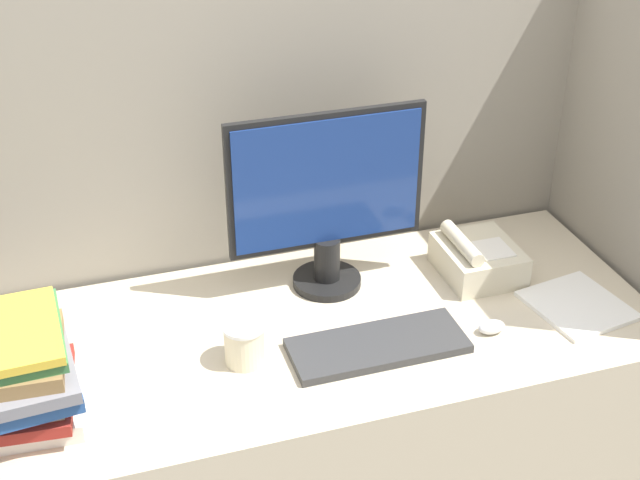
{
  "coord_description": "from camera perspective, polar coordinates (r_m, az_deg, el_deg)",
  "views": [
    {
      "loc": [
        -0.46,
        -1.26,
        2.0
      ],
      "look_at": [
        0.06,
        0.37,
        0.99
      ],
      "focal_mm": 50.0,
      "sensor_mm": 36.0,
      "label": 1
    }
  ],
  "objects": [
    {
      "name": "keyboard",
      "position": [
        2.01,
        3.72,
        -6.76
      ],
      "size": [
        0.4,
        0.16,
        0.02
      ],
      "color": "#333333",
      "rests_on": "desk"
    },
    {
      "name": "book_stack",
      "position": [
        1.86,
        -18.8,
        -8.18
      ],
      "size": [
        0.26,
        0.31,
        0.22
      ],
      "color": "silver",
      "rests_on": "desk"
    },
    {
      "name": "desk_telephone",
      "position": [
        2.28,
        10.03,
        -1.18
      ],
      "size": [
        0.18,
        0.21,
        0.12
      ],
      "color": "beige",
      "rests_on": "desk"
    },
    {
      "name": "cubicle_panel_right",
      "position": [
        2.43,
        18.73,
        -0.88
      ],
      "size": [
        0.04,
        0.74,
        1.6
      ],
      "color": "gray",
      "rests_on": "ground_plane"
    },
    {
      "name": "paper_pile",
      "position": [
        2.23,
        16.15,
        -4.04
      ],
      "size": [
        0.24,
        0.25,
        0.01
      ],
      "color": "white",
      "rests_on": "desk"
    },
    {
      "name": "coffee_cup",
      "position": [
        1.95,
        -4.87,
        -6.6
      ],
      "size": [
        0.09,
        0.09,
        0.1
      ],
      "color": "beige",
      "rests_on": "desk"
    },
    {
      "name": "monitor",
      "position": [
        2.11,
        0.44,
        2.5
      ],
      "size": [
        0.48,
        0.17,
        0.46
      ],
      "color": "black",
      "rests_on": "desk"
    },
    {
      "name": "desk",
      "position": [
        2.32,
        -1.18,
        -13.49
      ],
      "size": [
        1.68,
        0.68,
        0.77
      ],
      "color": "beige",
      "rests_on": "ground_plane"
    },
    {
      "name": "mouse",
      "position": [
        2.09,
        10.92,
        -5.49
      ],
      "size": [
        0.06,
        0.04,
        0.03
      ],
      "color": "silver",
      "rests_on": "desk"
    },
    {
      "name": "cubicle_panel_rear",
      "position": [
        2.36,
        -3.91,
        -0.12
      ],
      "size": [
        2.08,
        0.04,
        1.6
      ],
      "color": "gray",
      "rests_on": "ground_plane"
    }
  ]
}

